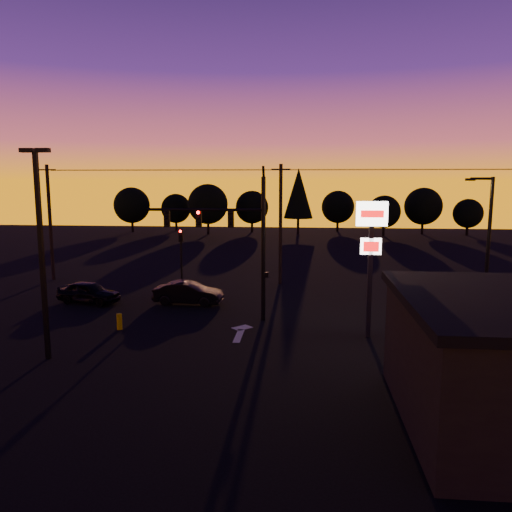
{
  "coord_description": "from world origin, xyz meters",
  "views": [
    {
      "loc": [
        3.63,
        -23.2,
        7.83
      ],
      "look_at": [
        1.0,
        5.0,
        3.5
      ],
      "focal_mm": 35.0,
      "sensor_mm": 36.0,
      "label": 1
    }
  ],
  "objects_px": {
    "streetlight": "(487,242)",
    "bollard": "(119,322)",
    "suv_parked": "(480,359)",
    "car_left": "(89,292)",
    "secondary_signal": "(181,250)",
    "car_mid": "(188,293)",
    "pylon_sign": "(371,240)",
    "parking_lot_light": "(41,240)",
    "traffic_signal_mast": "(235,233)"
  },
  "relations": [
    {
      "from": "streetlight",
      "to": "bollard",
      "type": "height_order",
      "value": "streetlight"
    },
    {
      "from": "suv_parked",
      "to": "car_left",
      "type": "bearing_deg",
      "value": 133.93
    },
    {
      "from": "car_left",
      "to": "secondary_signal",
      "type": "bearing_deg",
      "value": -34.4
    },
    {
      "from": "car_left",
      "to": "suv_parked",
      "type": "distance_m",
      "value": 23.12
    },
    {
      "from": "car_mid",
      "to": "suv_parked",
      "type": "relative_size",
      "value": 0.99
    },
    {
      "from": "secondary_signal",
      "to": "suv_parked",
      "type": "distance_m",
      "value": 21.63
    },
    {
      "from": "car_left",
      "to": "suv_parked",
      "type": "height_order",
      "value": "car_left"
    },
    {
      "from": "secondary_signal",
      "to": "suv_parked",
      "type": "xyz_separation_m",
      "value": [
        15.93,
        -14.45,
        -2.25
      ]
    },
    {
      "from": "secondary_signal",
      "to": "car_mid",
      "type": "height_order",
      "value": "secondary_signal"
    },
    {
      "from": "car_mid",
      "to": "pylon_sign",
      "type": "bearing_deg",
      "value": -114.91
    },
    {
      "from": "pylon_sign",
      "to": "bollard",
      "type": "bearing_deg",
      "value": 179.96
    },
    {
      "from": "parking_lot_light",
      "to": "bollard",
      "type": "xyz_separation_m",
      "value": [
        1.57,
        4.51,
        -4.85
      ]
    },
    {
      "from": "parking_lot_light",
      "to": "pylon_sign",
      "type": "distance_m",
      "value": 15.19
    },
    {
      "from": "car_mid",
      "to": "streetlight",
      "type": "bearing_deg",
      "value": -92.03
    },
    {
      "from": "secondary_signal",
      "to": "pylon_sign",
      "type": "height_order",
      "value": "pylon_sign"
    },
    {
      "from": "traffic_signal_mast",
      "to": "car_mid",
      "type": "distance_m",
      "value": 6.34
    },
    {
      "from": "streetlight",
      "to": "car_left",
      "type": "xyz_separation_m",
      "value": [
        -23.88,
        1.42,
        -3.72
      ]
    },
    {
      "from": "car_left",
      "to": "pylon_sign",
      "type": "bearing_deg",
      "value": -94.68
    },
    {
      "from": "pylon_sign",
      "to": "car_left",
      "type": "distance_m",
      "value": 18.31
    },
    {
      "from": "car_left",
      "to": "parking_lot_light",
      "type": "bearing_deg",
      "value": -152.98
    },
    {
      "from": "secondary_signal",
      "to": "bollard",
      "type": "height_order",
      "value": "secondary_signal"
    },
    {
      "from": "suv_parked",
      "to": "bollard",
      "type": "bearing_deg",
      "value": 144.39
    },
    {
      "from": "secondary_signal",
      "to": "car_mid",
      "type": "xyz_separation_m",
      "value": [
        1.46,
        -4.25,
        -2.14
      ]
    },
    {
      "from": "streetlight",
      "to": "traffic_signal_mast",
      "type": "bearing_deg",
      "value": -173.86
    },
    {
      "from": "parking_lot_light",
      "to": "streetlight",
      "type": "height_order",
      "value": "parking_lot_light"
    },
    {
      "from": "bollard",
      "to": "car_mid",
      "type": "distance_m",
      "value": 6.21
    },
    {
      "from": "bollard",
      "to": "suv_parked",
      "type": "bearing_deg",
      "value": -14.85
    },
    {
      "from": "streetlight",
      "to": "car_left",
      "type": "height_order",
      "value": "streetlight"
    },
    {
      "from": "bollard",
      "to": "pylon_sign",
      "type": "bearing_deg",
      "value": -0.04
    },
    {
      "from": "pylon_sign",
      "to": "bollard",
      "type": "relative_size",
      "value": 8.02
    },
    {
      "from": "streetlight",
      "to": "suv_parked",
      "type": "distance_m",
      "value": 9.75
    },
    {
      "from": "secondary_signal",
      "to": "bollard",
      "type": "distance_m",
      "value": 10.31
    },
    {
      "from": "secondary_signal",
      "to": "bollard",
      "type": "xyz_separation_m",
      "value": [
        -0.93,
        -9.98,
        -2.44
      ]
    },
    {
      "from": "car_left",
      "to": "car_mid",
      "type": "distance_m",
      "value": 6.44
    },
    {
      "from": "car_mid",
      "to": "secondary_signal",
      "type": "bearing_deg",
      "value": 22.6
    },
    {
      "from": "traffic_signal_mast",
      "to": "car_left",
      "type": "height_order",
      "value": "traffic_signal_mast"
    },
    {
      "from": "traffic_signal_mast",
      "to": "secondary_signal",
      "type": "height_order",
      "value": "traffic_signal_mast"
    },
    {
      "from": "secondary_signal",
      "to": "car_left",
      "type": "relative_size",
      "value": 1.06
    },
    {
      "from": "bollard",
      "to": "traffic_signal_mast",
      "type": "bearing_deg",
      "value": 23.1
    },
    {
      "from": "traffic_signal_mast",
      "to": "suv_parked",
      "type": "bearing_deg",
      "value": -32.23
    },
    {
      "from": "parking_lot_light",
      "to": "car_left",
      "type": "bearing_deg",
      "value": 103.98
    },
    {
      "from": "bollard",
      "to": "secondary_signal",
      "type": "bearing_deg",
      "value": 84.7
    },
    {
      "from": "pylon_sign",
      "to": "streetlight",
      "type": "distance_m",
      "value": 8.0
    },
    {
      "from": "secondary_signal",
      "to": "streetlight",
      "type": "bearing_deg",
      "value": -17.56
    },
    {
      "from": "streetlight",
      "to": "suv_parked",
      "type": "bearing_deg",
      "value": -109.37
    },
    {
      "from": "suv_parked",
      "to": "streetlight",
      "type": "bearing_deg",
      "value": 49.88
    },
    {
      "from": "traffic_signal_mast",
      "to": "secondary_signal",
      "type": "bearing_deg",
      "value": 123.19
    },
    {
      "from": "parking_lot_light",
      "to": "car_mid",
      "type": "distance_m",
      "value": 11.88
    },
    {
      "from": "bollard",
      "to": "car_mid",
      "type": "xyz_separation_m",
      "value": [
        2.39,
        5.73,
        0.29
      ]
    },
    {
      "from": "parking_lot_light",
      "to": "car_mid",
      "type": "height_order",
      "value": "parking_lot_light"
    }
  ]
}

